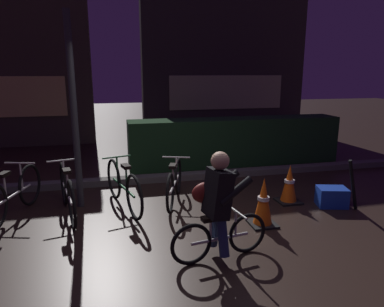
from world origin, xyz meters
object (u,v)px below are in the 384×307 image
at_px(parked_bike_center_right, 123,186).
at_px(traffic_cone_near, 263,202).
at_px(traffic_cone_far, 289,184).
at_px(closed_umbrella, 353,185).
at_px(blue_crate, 332,197).
at_px(cyclist, 218,206).
at_px(parked_bike_left_mid, 13,194).
at_px(parked_bike_right_mid, 174,183).
at_px(street_post, 74,113).
at_px(parked_bike_center_left, 67,192).

relative_size(parked_bike_center_right, traffic_cone_near, 2.38).
distance_m(parked_bike_center_right, traffic_cone_far, 2.64).
bearing_deg(closed_umbrella, traffic_cone_near, -12.93).
bearing_deg(blue_crate, cyclist, -153.81).
relative_size(parked_bike_left_mid, blue_crate, 3.59).
height_order(parked_bike_left_mid, blue_crate, parked_bike_left_mid).
relative_size(blue_crate, cyclist, 0.35).
bearing_deg(parked_bike_right_mid, closed_umbrella, -93.09).
xyz_separation_m(parked_bike_left_mid, cyclist, (2.53, -1.79, 0.29)).
xyz_separation_m(parked_bike_center_right, blue_crate, (3.19, -0.68, -0.20)).
bearing_deg(street_post, blue_crate, -13.16).
bearing_deg(street_post, traffic_cone_near, -27.50).
distance_m(parked_bike_center_right, cyclist, 2.04).
distance_m(parked_bike_left_mid, cyclist, 3.11).
height_order(traffic_cone_far, blue_crate, traffic_cone_far).
bearing_deg(parked_bike_center_right, traffic_cone_near, -135.92).
distance_m(street_post, parked_bike_center_right, 1.32).
height_order(parked_bike_center_left, traffic_cone_near, parked_bike_center_left).
xyz_separation_m(parked_bike_right_mid, blue_crate, (2.38, -0.75, -0.17)).
bearing_deg(parked_bike_center_left, closed_umbrella, -113.73).
xyz_separation_m(cyclist, closed_umbrella, (2.39, 0.85, -0.22)).
xyz_separation_m(street_post, parked_bike_left_mid, (-0.91, -0.21, -1.12)).
distance_m(traffic_cone_near, cyclist, 1.16).
height_order(cyclist, closed_umbrella, cyclist).
bearing_deg(street_post, cyclist, -50.91).
xyz_separation_m(blue_crate, closed_umbrella, (0.16, -0.25, 0.26)).
bearing_deg(traffic_cone_near, street_post, 152.50).
bearing_deg(blue_crate, closed_umbrella, -57.41).
distance_m(traffic_cone_near, closed_umbrella, 1.52).
bearing_deg(parked_bike_center_left, blue_crate, -110.70).
height_order(parked_bike_center_right, closed_umbrella, closed_umbrella).
height_order(street_post, closed_umbrella, street_post).
distance_m(parked_bike_center_left, closed_umbrella, 4.24).
distance_m(street_post, traffic_cone_far, 3.52).
relative_size(parked_bike_left_mid, parked_bike_center_right, 0.98).
relative_size(parked_bike_center_right, parked_bike_right_mid, 1.12).
xyz_separation_m(parked_bike_left_mid, parked_bike_center_right, (1.57, -0.02, 0.01)).
xyz_separation_m(parked_bike_center_right, parked_bike_right_mid, (0.81, 0.08, -0.03)).
height_order(parked_bike_left_mid, parked_bike_right_mid, parked_bike_left_mid).
relative_size(parked_bike_left_mid, traffic_cone_near, 2.33).
bearing_deg(parked_bike_center_left, cyclist, -145.91).
relative_size(parked_bike_center_left, traffic_cone_near, 2.45).
height_order(parked_bike_center_left, cyclist, cyclist).
height_order(blue_crate, closed_umbrella, closed_umbrella).
bearing_deg(parked_bike_right_mid, street_post, 102.85).
height_order(parked_bike_center_right, cyclist, cyclist).
bearing_deg(blue_crate, traffic_cone_far, 152.06).
distance_m(street_post, traffic_cone_near, 3.04).
relative_size(parked_bike_center_left, closed_umbrella, 1.95).
height_order(street_post, traffic_cone_far, street_post).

